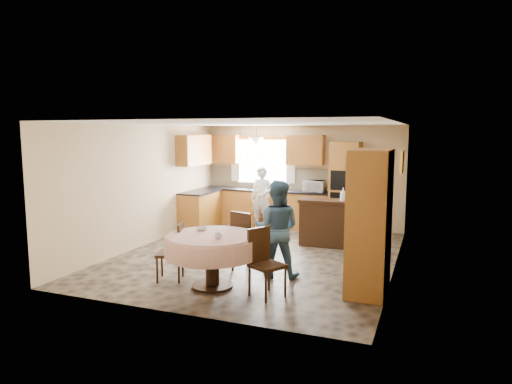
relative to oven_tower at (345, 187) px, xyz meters
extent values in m
cube|color=#71624F|center=(-1.15, -2.69, -1.06)|extent=(5.00, 6.00, 0.01)
cube|color=white|center=(-1.15, -2.69, 1.44)|extent=(5.00, 6.00, 0.01)
cube|color=tan|center=(-1.15, 0.31, 0.19)|extent=(5.00, 0.02, 2.50)
cube|color=tan|center=(-1.15, -5.69, 0.19)|extent=(5.00, 0.02, 2.50)
cube|color=tan|center=(-3.65, -2.69, 0.19)|extent=(0.02, 6.00, 2.50)
cube|color=tan|center=(1.35, -2.69, 0.19)|extent=(0.02, 6.00, 2.50)
cube|color=white|center=(-2.15, 0.29, 0.54)|extent=(1.40, 0.03, 1.10)
cube|color=white|center=(-2.90, 0.24, 0.59)|extent=(0.22, 0.02, 1.15)
cube|color=white|center=(-1.40, 0.24, 0.59)|extent=(0.22, 0.02, 1.15)
cube|color=orange|center=(-2.00, 0.01, -0.62)|extent=(3.30, 0.60, 0.88)
cube|color=black|center=(-2.00, 0.01, -0.16)|extent=(3.30, 0.64, 0.04)
cube|color=orange|center=(-3.35, -0.89, -0.62)|extent=(0.60, 1.20, 0.88)
cube|color=black|center=(-3.35, -0.89, -0.16)|extent=(0.64, 1.20, 0.04)
cube|color=beige|center=(-2.00, 0.30, 0.12)|extent=(3.30, 0.02, 0.55)
cube|color=#B4672D|center=(-3.20, 0.15, 0.85)|extent=(0.85, 0.33, 0.72)
cube|color=#B4672D|center=(-1.00, 0.15, 0.85)|extent=(0.90, 0.33, 0.72)
cube|color=#B4672D|center=(-3.48, -0.89, 0.85)|extent=(0.33, 1.20, 0.72)
cube|color=orange|center=(0.00, 0.00, 0.00)|extent=(0.66, 0.62, 2.12)
cube|color=black|center=(0.00, -0.31, 0.19)|extent=(0.56, 0.01, 0.45)
cube|color=black|center=(0.00, -0.31, -0.31)|extent=(0.56, 0.01, 0.45)
cone|color=beige|center=(-2.15, -0.19, 1.06)|extent=(0.36, 0.36, 0.18)
cube|color=#391F0F|center=(-0.02, -1.46, -0.61)|extent=(1.27, 0.52, 0.91)
cube|color=black|center=(0.72, -2.10, -0.80)|extent=(0.41, 0.31, 0.52)
cube|color=orange|center=(1.07, -3.91, -0.01)|extent=(0.55, 1.10, 2.10)
cylinder|color=#391F0F|center=(-1.16, -4.61, -0.69)|extent=(0.21, 0.21, 0.74)
cylinder|color=#391F0F|center=(-1.16, -4.61, -1.04)|extent=(0.63, 0.63, 0.04)
cylinder|color=beige|center=(-1.16, -4.61, -0.28)|extent=(1.36, 1.36, 0.05)
cylinder|color=beige|center=(-1.16, -4.61, -0.42)|extent=(1.42, 1.42, 0.29)
cube|color=#391F0F|center=(-1.94, -4.55, -0.64)|extent=(0.51, 0.51, 0.05)
cube|color=#391F0F|center=(-1.77, -4.48, -0.38)|extent=(0.17, 0.37, 0.47)
cylinder|color=#391F0F|center=(-2.11, -4.72, -0.86)|extent=(0.03, 0.03, 0.41)
cylinder|color=#391F0F|center=(-1.77, -4.72, -0.86)|extent=(0.03, 0.03, 0.41)
cylinder|color=#391F0F|center=(-2.11, -4.38, -0.86)|extent=(0.03, 0.03, 0.41)
cylinder|color=#391F0F|center=(-1.77, -4.38, -0.86)|extent=(0.03, 0.03, 0.41)
cube|color=#391F0F|center=(-0.96, -3.62, -0.58)|extent=(0.57, 0.57, 0.05)
cube|color=#391F0F|center=(-1.03, -3.81, -0.29)|extent=(0.42, 0.18, 0.53)
cylinder|color=#391F0F|center=(-1.16, -3.81, -0.83)|extent=(0.04, 0.04, 0.46)
cylinder|color=#391F0F|center=(-0.77, -3.81, -0.83)|extent=(0.04, 0.04, 0.46)
cylinder|color=#391F0F|center=(-1.16, -3.43, -0.83)|extent=(0.04, 0.04, 0.46)
cylinder|color=#391F0F|center=(-0.77, -3.43, -0.83)|extent=(0.04, 0.04, 0.46)
cube|color=#391F0F|center=(-0.24, -4.69, -0.61)|extent=(0.58, 0.58, 0.05)
cube|color=#391F0F|center=(-0.41, -4.59, -0.33)|extent=(0.24, 0.37, 0.50)
cylinder|color=#391F0F|center=(-0.42, -4.87, -0.84)|extent=(0.04, 0.04, 0.43)
cylinder|color=#391F0F|center=(-0.06, -4.87, -0.84)|extent=(0.04, 0.04, 0.43)
cylinder|color=#391F0F|center=(-0.42, -4.51, -0.84)|extent=(0.04, 0.04, 0.43)
cylinder|color=#391F0F|center=(-0.06, -4.51, -0.84)|extent=(0.04, 0.04, 0.43)
cube|color=gold|center=(1.32, -1.20, 0.69)|extent=(0.05, 0.53, 0.44)
cube|color=silver|center=(1.29, -1.20, 0.69)|extent=(0.01, 0.44, 0.35)
imported|color=silver|center=(-0.73, -0.04, 0.00)|extent=(0.51, 0.35, 0.28)
imported|color=silver|center=(-1.90, -0.46, -0.30)|extent=(0.56, 0.37, 1.52)
imported|color=#3C6284|center=(-0.42, -3.75, -0.27)|extent=(0.85, 0.71, 1.58)
imported|color=#B2B2B2|center=(-0.38, -1.46, -0.13)|extent=(0.22, 0.22, 0.05)
imported|color=silver|center=(0.22, -1.46, 0.01)|extent=(0.14, 0.14, 0.32)
imported|color=#B2B2B2|center=(-0.96, -4.81, -0.21)|extent=(0.14, 0.14, 0.09)
imported|color=#B2B2B2|center=(-1.44, -4.39, -0.22)|extent=(0.22, 0.22, 0.05)
camera|label=1|loc=(1.88, -10.61, 1.28)|focal=32.00mm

